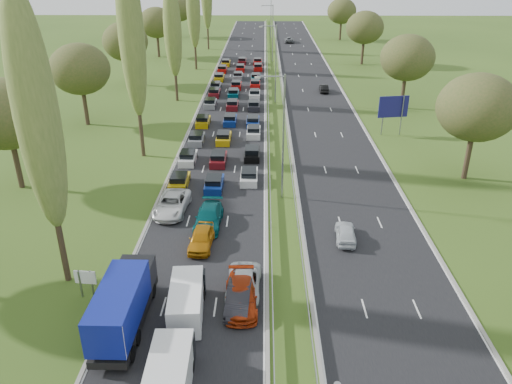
{
  "coord_description": "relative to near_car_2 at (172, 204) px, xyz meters",
  "views": [
    {
      "loc": [
        2.68,
        -0.9,
        21.32
      ],
      "look_at": [
        2.0,
        40.99,
        1.5
      ],
      "focal_mm": 35.0,
      "sensor_mm": 36.0,
      "label": 1
    }
  ],
  "objects": [
    {
      "name": "direction_sign",
      "position": [
        25.08,
        22.39,
        2.75
      ],
      "size": [
        3.96,
        0.8,
        5.2
      ],
      "color": "gray",
      "rests_on": "ground"
    },
    {
      "name": "far_car_2",
      "position": [
        15.15,
        100.58,
        -0.06
      ],
      "size": [
        2.54,
        5.41,
        1.49
      ],
      "primitive_type": "imported",
      "rotation": [
        0.0,
        0.0,
        3.13
      ],
      "color": "slate",
      "rests_on": "far_carriageway"
    },
    {
      "name": "central_reservation",
      "position": [
        10.18,
        42.76,
        -0.27
      ],
      "size": [
        2.36,
        215.0,
        0.32
      ],
      "color": "gray",
      "rests_on": "ground"
    },
    {
      "name": "white_van_front",
      "position": [
        3.44,
        -20.99,
        0.32
      ],
      "size": [
        2.18,
        5.57,
        2.24
      ],
      "rotation": [
        0.0,
        0.0,
        0.02
      ],
      "color": "silver",
      "rests_on": "near_carriageway"
    },
    {
      "name": "white_van_rear",
      "position": [
        3.41,
        -14.3,
        0.26
      ],
      "size": [
        2.05,
        5.24,
        2.11
      ],
      "rotation": [
        0.0,
        0.0,
        0.07
      ],
      "color": "white",
      "rests_on": "near_carriageway"
    },
    {
      "name": "near_carriageway",
      "position": [
        3.43,
        42.76,
        -0.82
      ],
      "size": [
        10.5,
        215.0,
        0.04
      ],
      "primitive_type": "cube",
      "color": "black",
      "rests_on": "ground"
    },
    {
      "name": "info_sign",
      "position": [
        -3.72,
        -12.71,
        0.55
      ],
      "size": [
        1.5,
        0.23,
        2.1
      ],
      "color": "gray",
      "rests_on": "ground"
    },
    {
      "name": "poplar_row",
      "position": [
        -5.82,
        28.42,
        11.56
      ],
      "size": [
        2.8,
        127.8,
        22.44
      ],
      "color": "#2D2116",
      "rests_on": "ground"
    },
    {
      "name": "traffic_queue_fill",
      "position": [
        3.4,
        37.58,
        -0.38
      ],
      "size": [
        9.12,
        69.17,
        0.8
      ],
      "color": "#BF990C",
      "rests_on": "ground"
    },
    {
      "name": "lamp_columns",
      "position": [
        10.18,
        38.26,
        5.18
      ],
      "size": [
        0.18,
        140.18,
        12.0
      ],
      "color": "gray",
      "rests_on": "ground"
    },
    {
      "name": "near_car_7",
      "position": [
        3.63,
        -2.49,
        -0.02
      ],
      "size": [
        2.42,
        5.49,
        1.57
      ],
      "primitive_type": "imported",
      "rotation": [
        0.0,
        0.0,
        -0.04
      ],
      "color": "#054B4F",
      "rests_on": "near_carriageway"
    },
    {
      "name": "near_car_2",
      "position": [
        0.0,
        0.0,
        0.0
      ],
      "size": [
        3.04,
        5.94,
        1.61
      ],
      "primitive_type": "imported",
      "rotation": [
        0.0,
        0.0,
        -0.07
      ],
      "color": "silver",
      "rests_on": "near_carriageway"
    },
    {
      "name": "woodland_right",
      "position": [
        29.68,
        26.92,
        6.86
      ],
      "size": [
        8.0,
        153.0,
        11.1
      ],
      "color": "#2D2116",
      "rests_on": "ground"
    },
    {
      "name": "near_car_9",
      "position": [
        6.77,
        -13.61,
        -0.06
      ],
      "size": [
        1.83,
        4.59,
        1.49
      ],
      "primitive_type": "imported",
      "rotation": [
        0.0,
        0.0,
        -0.06
      ],
      "color": "black",
      "rests_on": "near_carriageway"
    },
    {
      "name": "far_carriageway",
      "position": [
        16.93,
        42.76,
        -0.82
      ],
      "size": [
        10.5,
        215.0,
        0.04
      ],
      "primitive_type": "cube",
      "color": "black",
      "rests_on": "ground"
    },
    {
      "name": "near_car_8",
      "position": [
        3.41,
        -5.97,
        -0.04
      ],
      "size": [
        2.05,
        4.58,
        1.53
      ],
      "primitive_type": "imported",
      "rotation": [
        0.0,
        0.0,
        -0.06
      ],
      "color": "#B16D0B",
      "rests_on": "near_carriageway"
    },
    {
      "name": "near_car_11",
      "position": [
        6.93,
        -13.48,
        -0.04
      ],
      "size": [
        2.35,
        5.33,
        1.52
      ],
      "primitive_type": "imported",
      "rotation": [
        0.0,
        0.0,
        0.04
      ],
      "color": "#9B2809",
      "rests_on": "near_carriageway"
    },
    {
      "name": "ground",
      "position": [
        10.18,
        40.26,
        -0.82
      ],
      "size": [
        260.0,
        260.0,
        0.0
      ],
      "primitive_type": "plane",
      "color": "#334D18",
      "rests_on": "ground"
    },
    {
      "name": "near_car_10",
      "position": [
        7.03,
        -12.09,
        -0.1
      ],
      "size": [
        2.49,
        5.11,
        1.4
      ],
      "primitive_type": "imported",
      "rotation": [
        0.0,
        0.0,
        -0.03
      ],
      "color": "#A3A9AC",
      "rests_on": "near_carriageway"
    },
    {
      "name": "far_car_1",
      "position": [
        18.71,
        45.25,
        -0.15
      ],
      "size": [
        1.41,
        3.97,
        1.3
      ],
      "primitive_type": "imported",
      "rotation": [
        0.0,
        0.0,
        3.13
      ],
      "color": "black",
      "rests_on": "far_carriageway"
    },
    {
      "name": "far_car_0",
      "position": [
        15.19,
        -4.77,
        -0.12
      ],
      "size": [
        1.9,
        4.1,
        1.36
      ],
      "primitive_type": "imported",
      "rotation": [
        0.0,
        0.0,
        3.07
      ],
      "color": "silver",
      "rests_on": "far_carriageway"
    },
    {
      "name": "blue_lorry",
      "position": [
        -0.24,
        -15.78,
        1.05
      ],
      "size": [
        2.35,
        8.47,
        3.58
      ],
      "rotation": [
        0.0,
        0.0,
        -0.01
      ],
      "color": "black",
      "rests_on": "near_carriageway"
    },
    {
      "name": "woodland_left",
      "position": [
        -16.32,
        22.88,
        6.86
      ],
      "size": [
        8.0,
        166.0,
        11.1
      ],
      "color": "#2D2116",
      "rests_on": "ground"
    }
  ]
}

